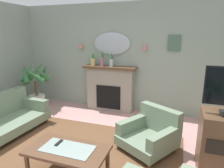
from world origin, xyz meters
name	(u,v)px	position (x,y,z in m)	size (l,w,h in m)	color
floor	(74,167)	(0.00, 0.00, -0.05)	(6.45, 6.05, 0.10)	#C6938E
wall_back	(122,58)	(0.00, 2.57, 1.35)	(6.45, 0.10, 2.70)	#93A393
patterned_rug	(80,157)	(0.00, 0.20, 0.01)	(3.20, 2.40, 0.01)	brown
fireplace	(110,89)	(-0.24, 2.35, 0.57)	(1.36, 0.36, 1.16)	gray
mantel_vase_left	(93,59)	(-0.69, 2.32, 1.32)	(0.12, 0.12, 0.34)	tan
mantel_vase_centre	(102,58)	(-0.44, 2.32, 1.36)	(0.10, 0.10, 0.38)	#9E6084
mantel_vase_right	(111,59)	(-0.19, 2.32, 1.35)	(0.10, 0.10, 0.35)	silver
wall_mirror	(112,44)	(-0.24, 2.49, 1.71)	(0.96, 0.06, 0.56)	#B2BCC6
wall_sconce_left	(81,45)	(-1.09, 2.44, 1.66)	(0.14, 0.14, 0.14)	#D17066
wall_sconce_right	(145,47)	(0.61, 2.44, 1.66)	(0.14, 0.14, 0.14)	#D17066
framed_picture	(174,43)	(1.26, 2.50, 1.75)	(0.28, 0.03, 0.36)	#4C6B56
coffee_table	(68,152)	(0.08, -0.25, 0.38)	(1.10, 0.60, 0.45)	brown
tv_remote	(59,143)	(-0.11, -0.18, 0.45)	(0.04, 0.16, 0.02)	black
floral_couch	(0,119)	(-1.84, 0.39, 0.32)	(0.96, 1.76, 0.76)	gray
armchair_in_corner	(151,132)	(1.05, 0.84, 0.31)	(1.11, 1.12, 0.71)	gray
potted_plant_tall_palm	(36,85)	(-2.13, 1.82, 0.63)	(0.79, 0.80, 1.24)	silver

